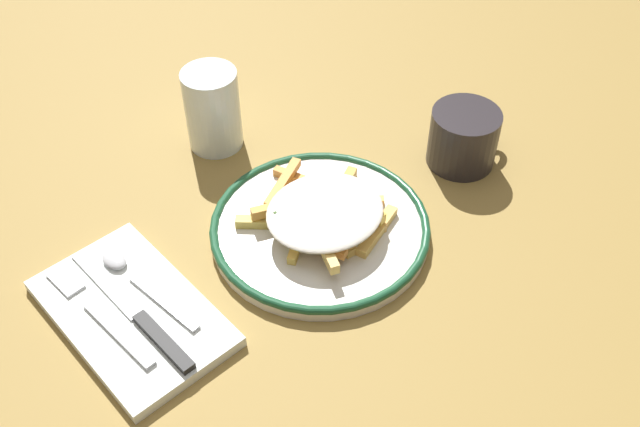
{
  "coord_description": "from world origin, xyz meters",
  "views": [
    {
      "loc": [
        -0.38,
        -0.46,
        0.63
      ],
      "look_at": [
        0.0,
        0.0,
        0.03
      ],
      "focal_mm": 41.63,
      "sensor_mm": 36.0,
      "label": 1
    }
  ],
  "objects_px": {
    "fries_heap": "(323,212)",
    "napkin": "(132,313)",
    "fork": "(100,315)",
    "spoon": "(133,276)",
    "knife": "(141,318)",
    "water_glass": "(212,109)",
    "coffee_mug": "(464,137)",
    "plate": "(320,228)"
  },
  "relations": [
    {
      "from": "knife",
      "to": "water_glass",
      "type": "height_order",
      "value": "water_glass"
    },
    {
      "from": "fork",
      "to": "spoon",
      "type": "relative_size",
      "value": 1.16
    },
    {
      "from": "water_glass",
      "to": "coffee_mug",
      "type": "bearing_deg",
      "value": -45.51
    },
    {
      "from": "spoon",
      "to": "knife",
      "type": "bearing_deg",
      "value": -111.92
    },
    {
      "from": "napkin",
      "to": "water_glass",
      "type": "bearing_deg",
      "value": 38.97
    },
    {
      "from": "napkin",
      "to": "fork",
      "type": "height_order",
      "value": "fork"
    },
    {
      "from": "spoon",
      "to": "plate",
      "type": "bearing_deg",
      "value": -18.03
    },
    {
      "from": "fries_heap",
      "to": "knife",
      "type": "bearing_deg",
      "value": 176.22
    },
    {
      "from": "coffee_mug",
      "to": "fork",
      "type": "bearing_deg",
      "value": 173.24
    },
    {
      "from": "plate",
      "to": "knife",
      "type": "bearing_deg",
      "value": 176.56
    },
    {
      "from": "spoon",
      "to": "fries_heap",
      "type": "bearing_deg",
      "value": -18.18
    },
    {
      "from": "fries_heap",
      "to": "coffee_mug",
      "type": "relative_size",
      "value": 1.65
    },
    {
      "from": "fries_heap",
      "to": "napkin",
      "type": "relative_size",
      "value": 0.85
    },
    {
      "from": "plate",
      "to": "knife",
      "type": "xyz_separation_m",
      "value": [
        -0.23,
        0.01,
        0.01
      ]
    },
    {
      "from": "napkin",
      "to": "coffee_mug",
      "type": "relative_size",
      "value": 1.95
    },
    {
      "from": "spoon",
      "to": "coffee_mug",
      "type": "distance_m",
      "value": 0.44
    },
    {
      "from": "spoon",
      "to": "water_glass",
      "type": "distance_m",
      "value": 0.26
    },
    {
      "from": "fries_heap",
      "to": "coffee_mug",
      "type": "distance_m",
      "value": 0.22
    },
    {
      "from": "napkin",
      "to": "coffee_mug",
      "type": "distance_m",
      "value": 0.46
    },
    {
      "from": "knife",
      "to": "fries_heap",
      "type": "bearing_deg",
      "value": -3.78
    },
    {
      "from": "fries_heap",
      "to": "water_glass",
      "type": "height_order",
      "value": "water_glass"
    },
    {
      "from": "knife",
      "to": "spoon",
      "type": "bearing_deg",
      "value": 68.08
    },
    {
      "from": "water_glass",
      "to": "knife",
      "type": "bearing_deg",
      "value": -138.12
    },
    {
      "from": "fork",
      "to": "water_glass",
      "type": "bearing_deg",
      "value": 33.8
    },
    {
      "from": "knife",
      "to": "plate",
      "type": "bearing_deg",
      "value": -3.44
    },
    {
      "from": "knife",
      "to": "water_glass",
      "type": "bearing_deg",
      "value": 41.88
    },
    {
      "from": "coffee_mug",
      "to": "plate",
      "type": "bearing_deg",
      "value": 176.81
    },
    {
      "from": "plate",
      "to": "water_glass",
      "type": "bearing_deg",
      "value": 90.19
    },
    {
      "from": "knife",
      "to": "spoon",
      "type": "distance_m",
      "value": 0.06
    },
    {
      "from": "plate",
      "to": "spoon",
      "type": "bearing_deg",
      "value": 161.97
    },
    {
      "from": "fries_heap",
      "to": "spoon",
      "type": "relative_size",
      "value": 1.21
    },
    {
      "from": "napkin",
      "to": "coffee_mug",
      "type": "bearing_deg",
      "value": -5.68
    },
    {
      "from": "knife",
      "to": "water_glass",
      "type": "xyz_separation_m",
      "value": [
        0.23,
        0.2,
        0.04
      ]
    },
    {
      "from": "fork",
      "to": "fries_heap",
      "type": "bearing_deg",
      "value": -10.04
    },
    {
      "from": "fork",
      "to": "napkin",
      "type": "bearing_deg",
      "value": -22.47
    },
    {
      "from": "napkin",
      "to": "fork",
      "type": "xyz_separation_m",
      "value": [
        -0.03,
        0.01,
        0.01
      ]
    },
    {
      "from": "spoon",
      "to": "coffee_mug",
      "type": "xyz_separation_m",
      "value": [
        0.43,
        -0.08,
        0.02
      ]
    },
    {
      "from": "fries_heap",
      "to": "spoon",
      "type": "xyz_separation_m",
      "value": [
        -0.21,
        0.07,
        -0.02
      ]
    },
    {
      "from": "fork",
      "to": "water_glass",
      "type": "distance_m",
      "value": 0.31
    },
    {
      "from": "knife",
      "to": "coffee_mug",
      "type": "xyz_separation_m",
      "value": [
        0.45,
        -0.03,
        0.02
      ]
    },
    {
      "from": "plate",
      "to": "spoon",
      "type": "distance_m",
      "value": 0.22
    },
    {
      "from": "spoon",
      "to": "coffee_mug",
      "type": "height_order",
      "value": "coffee_mug"
    }
  ]
}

